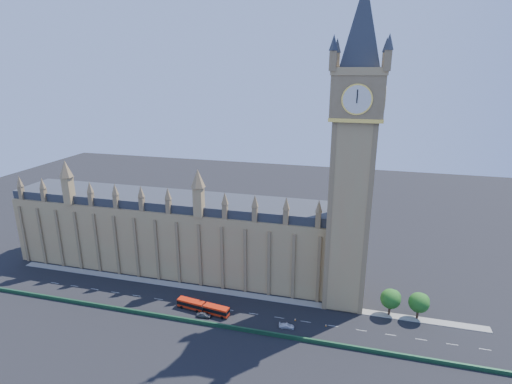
% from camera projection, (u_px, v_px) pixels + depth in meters
% --- Properties ---
extents(ground, '(400.00, 400.00, 0.00)m').
position_uv_depth(ground, '(217.00, 308.00, 124.79)').
color(ground, black).
rests_on(ground, ground).
extents(palace_westminster, '(120.00, 20.00, 28.00)m').
position_uv_depth(palace_westminster, '(172.00, 232.00, 147.12)').
color(palace_westminster, tan).
rests_on(palace_westminster, ground).
extents(elizabeth_tower, '(20.59, 20.59, 105.00)m').
position_uv_depth(elizabeth_tower, '(355.00, 132.00, 112.45)').
color(elizabeth_tower, tan).
rests_on(elizabeth_tower, ground).
extents(bridge_parapet, '(160.00, 0.60, 1.20)m').
position_uv_depth(bridge_parapet, '(206.00, 323.00, 116.29)').
color(bridge_parapet, '#1E4C2D').
rests_on(bridge_parapet, ground).
extents(kerb_north, '(160.00, 3.00, 0.16)m').
position_uv_depth(kerb_north, '(226.00, 292.00, 133.55)').
color(kerb_north, gray).
rests_on(kerb_north, ground).
extents(tree_east_near, '(6.00, 6.00, 8.50)m').
position_uv_depth(tree_east_near, '(391.00, 298.00, 119.76)').
color(tree_east_near, '#382619').
rests_on(tree_east_near, ground).
extents(tree_east_far, '(6.00, 6.00, 8.50)m').
position_uv_depth(tree_east_far, '(420.00, 302.00, 117.81)').
color(tree_east_far, '#382619').
rests_on(tree_east_far, ground).
extents(red_bus, '(17.41, 4.86, 2.93)m').
position_uv_depth(red_bus, '(203.00, 307.00, 122.50)').
color(red_bus, red).
rests_on(red_bus, ground).
extents(car_grey, '(4.46, 2.03, 1.49)m').
position_uv_depth(car_grey, '(204.00, 315.00, 119.98)').
color(car_grey, '#44474C').
rests_on(car_grey, ground).
extents(car_silver, '(4.08, 1.76, 1.30)m').
position_uv_depth(car_silver, '(220.00, 311.00, 121.88)').
color(car_silver, '#AEB0B6').
rests_on(car_silver, ground).
extents(car_white, '(4.55, 2.11, 1.29)m').
position_uv_depth(car_white, '(287.00, 326.00, 115.00)').
color(car_white, white).
rests_on(car_white, ground).
extents(cone_a, '(0.49, 0.49, 0.69)m').
position_uv_depth(cone_a, '(295.00, 319.00, 118.47)').
color(cone_a, black).
rests_on(cone_a, ground).
extents(cone_b, '(0.45, 0.45, 0.67)m').
position_uv_depth(cone_b, '(286.00, 326.00, 115.67)').
color(cone_b, black).
rests_on(cone_b, ground).
extents(cone_c, '(0.55, 0.55, 0.69)m').
position_uv_depth(cone_c, '(287.00, 323.00, 116.77)').
color(cone_c, black).
rests_on(cone_c, ground).
extents(cone_d, '(0.47, 0.47, 0.62)m').
position_uv_depth(cone_d, '(326.00, 325.00, 115.83)').
color(cone_d, black).
rests_on(cone_d, ground).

